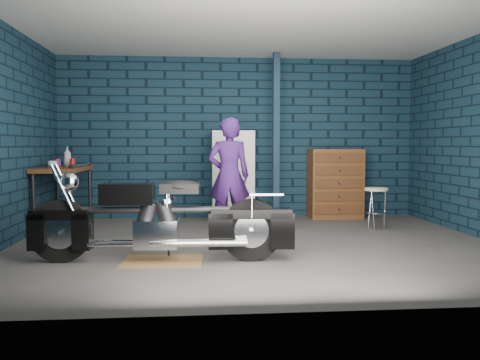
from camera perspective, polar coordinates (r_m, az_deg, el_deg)
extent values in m
plane|color=#4A4845|center=(6.29, 1.88, -7.36)|extent=(6.00, 6.00, 0.00)
cube|color=#102737|center=(8.65, -0.12, 4.74)|extent=(6.00, 0.02, 2.70)
cube|color=#102737|center=(6.52, -25.37, 4.60)|extent=(0.02, 5.00, 2.70)
cube|color=silver|center=(6.33, 1.94, 17.34)|extent=(6.00, 5.00, 0.02)
cube|color=#112437|center=(8.17, 4.08, 4.78)|extent=(0.10, 0.10, 2.70)
cube|color=brown|center=(7.94, -19.15, -1.88)|extent=(0.60, 1.40, 0.91)
cube|color=brown|center=(5.51, -8.67, -8.97)|extent=(0.87, 0.67, 0.01)
imported|color=#421C6B|center=(7.05, -1.25, 0.48)|extent=(0.60, 0.41, 1.61)
cube|color=gray|center=(8.20, -18.56, -4.00)|extent=(0.41, 0.29, 0.25)
cube|color=silver|center=(8.38, -0.82, 0.54)|extent=(0.68, 0.49, 1.46)
cube|color=brown|center=(8.70, 10.66, -0.40)|extent=(0.87, 0.48, 1.16)
imported|color=beige|center=(7.65, -20.33, 1.66)|extent=(0.15, 0.15, 0.10)
cylinder|color=#611966|center=(7.92, -19.80, 1.83)|extent=(0.10, 0.10, 0.12)
cylinder|color=maroon|center=(8.09, -18.29, 1.88)|extent=(0.10, 0.10, 0.11)
imported|color=gray|center=(8.31, -18.82, 2.56)|extent=(0.14, 0.14, 0.30)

